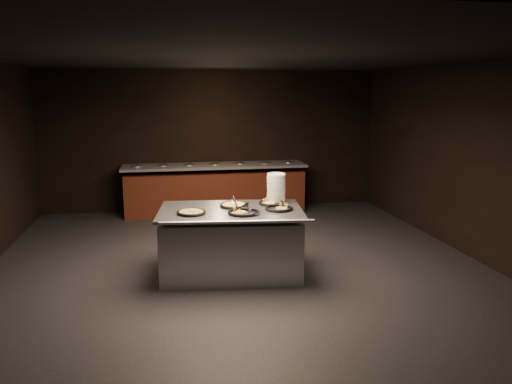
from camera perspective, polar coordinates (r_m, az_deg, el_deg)
room at (r=6.60m, az=-1.74°, el=2.68°), size 7.02×8.02×2.92m
salad_bar at (r=10.25m, az=-4.68°, el=0.03°), size 3.70×0.83×1.18m
serving_counter at (r=6.78m, az=-2.86°, el=-5.91°), size 2.02×1.42×0.91m
plate_stack at (r=7.09m, az=2.33°, el=0.48°), size 0.26×0.26×0.40m
pan_veggie_whole at (r=6.45m, az=-7.41°, el=-2.32°), size 0.38×0.38×0.04m
pan_cheese_whole at (r=6.81m, az=-2.51°, el=-1.51°), size 0.39×0.39×0.04m
pan_cheese_slices_a at (r=6.95m, az=1.73°, el=-1.25°), size 0.35×0.35×0.04m
pan_cheese_slices_b at (r=6.41m, az=-1.42°, el=-2.33°), size 0.41×0.41×0.04m
pan_veggie_slices at (r=6.64m, az=2.65°, el=-1.86°), size 0.37×0.37×0.04m
server_left at (r=6.74m, az=-2.56°, el=-1.17°), size 0.12×0.32×0.15m
server_right at (r=6.35m, az=-1.23°, el=-1.91°), size 0.29×0.23×0.16m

